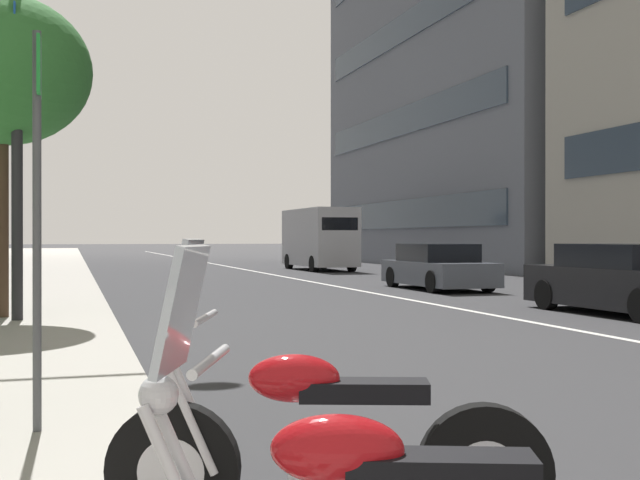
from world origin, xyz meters
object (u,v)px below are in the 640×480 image
delivery_van_ahead (319,238)px  street_lamp_with_banners (43,26)px  parking_sign_by_curb (37,193)px  street_tree_mid_sidewalk (2,71)px  motorcycle_by_sign_pole (320,448)px  car_lead_in_lane (626,281)px  car_far_down_avenue (438,268)px

delivery_van_ahead → street_lamp_with_banners: (-22.15, 11.45, 3.49)m
parking_sign_by_curb → street_tree_mid_sidewalk: size_ratio=0.51×
motorcycle_by_sign_pole → car_lead_in_lane: (9.63, -9.16, 0.21)m
car_lead_in_lane → street_tree_mid_sidewalk: 12.13m
car_far_down_avenue → delivery_van_ahead: size_ratio=0.76×
motorcycle_by_sign_pole → delivery_van_ahead: delivery_van_ahead is taller
motorcycle_by_sign_pole → car_far_down_avenue: size_ratio=0.48×
car_far_down_avenue → parking_sign_by_curb: parking_sign_by_curb is taller
motorcycle_by_sign_pole → parking_sign_by_curb: bearing=-37.7°
delivery_van_ahead → parking_sign_by_curb: bearing=158.4°
street_lamp_with_banners → car_lead_in_lane: bearing=-93.9°
car_lead_in_lane → street_lamp_with_banners: 11.67m
car_far_down_avenue → street_lamp_with_banners: bearing=125.4°
car_lead_in_lane → car_far_down_avenue: (8.23, 0.16, -0.04)m
street_lamp_with_banners → motorcycle_by_sign_pole: bearing=-171.0°
motorcycle_by_sign_pole → street_tree_mid_sidewalk: (10.99, 2.33, 3.89)m
car_lead_in_lane → street_lamp_with_banners: (0.73, 10.81, 4.34)m
street_tree_mid_sidewalk → car_far_down_avenue: bearing=-58.7°
parking_sign_by_curb → motorcycle_by_sign_pole: bearing=-146.3°
delivery_van_ahead → car_far_down_avenue: bearing=175.5°
street_lamp_with_banners → car_far_down_avenue: bearing=-54.8°
motorcycle_by_sign_pole → street_tree_mid_sidewalk: bearing=-59.5°
delivery_van_ahead → motorcycle_by_sign_pole: bearing=161.9°
car_lead_in_lane → street_lamp_with_banners: bearing=84.8°
parking_sign_by_curb → street_tree_mid_sidewalk: bearing=5.9°
motorcycle_by_sign_pole → street_lamp_with_banners: (10.36, 1.65, 4.55)m
car_lead_in_lane → parking_sign_by_curb: size_ratio=1.62×
car_far_down_avenue → parking_sign_by_curb: 18.91m
car_lead_in_lane → car_far_down_avenue: size_ratio=1.01×
car_lead_in_lane → car_far_down_avenue: car_lead_in_lane is taller
car_lead_in_lane → parking_sign_by_curb: bearing=124.0°
car_far_down_avenue → parking_sign_by_curb: size_ratio=1.60×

